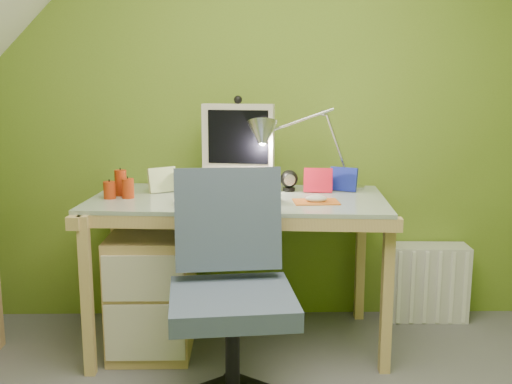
{
  "coord_description": "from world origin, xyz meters",
  "views": [
    {
      "loc": [
        -0.05,
        -1.79,
        1.38
      ],
      "look_at": [
        0.0,
        1.0,
        0.85
      ],
      "focal_mm": 42.0,
      "sensor_mm": 36.0,
      "label": 1
    }
  ],
  "objects_px": {
    "task_chair": "(232,297)",
    "desk_lamp": "(323,132)",
    "radiator": "(428,282)",
    "desk": "(238,272)",
    "monitor": "(238,143)"
  },
  "relations": [
    {
      "from": "desk_lamp",
      "to": "task_chair",
      "type": "distance_m",
      "value": 1.14
    },
    {
      "from": "desk",
      "to": "task_chair",
      "type": "relative_size",
      "value": 1.44
    },
    {
      "from": "monitor",
      "to": "task_chair",
      "type": "relative_size",
      "value": 0.5
    },
    {
      "from": "desk",
      "to": "monitor",
      "type": "distance_m",
      "value": 0.68
    },
    {
      "from": "monitor",
      "to": "desk_lamp",
      "type": "distance_m",
      "value": 0.45
    },
    {
      "from": "monitor",
      "to": "desk_lamp",
      "type": "relative_size",
      "value": 0.81
    },
    {
      "from": "desk_lamp",
      "to": "task_chair",
      "type": "bearing_deg",
      "value": -115.84
    },
    {
      "from": "monitor",
      "to": "task_chair",
      "type": "distance_m",
      "value": 1.01
    },
    {
      "from": "monitor",
      "to": "radiator",
      "type": "height_order",
      "value": "monitor"
    },
    {
      "from": "desk_lamp",
      "to": "radiator",
      "type": "distance_m",
      "value": 1.1
    },
    {
      "from": "desk_lamp",
      "to": "radiator",
      "type": "height_order",
      "value": "desk_lamp"
    },
    {
      "from": "desk",
      "to": "monitor",
      "type": "xyz_separation_m",
      "value": [
        0.0,
        0.18,
        0.65
      ]
    },
    {
      "from": "task_chair",
      "to": "desk_lamp",
      "type": "bearing_deg",
      "value": 55.75
    },
    {
      "from": "desk",
      "to": "monitor",
      "type": "bearing_deg",
      "value": 94.4
    },
    {
      "from": "desk",
      "to": "desk_lamp",
      "type": "height_order",
      "value": "desk_lamp"
    }
  ]
}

